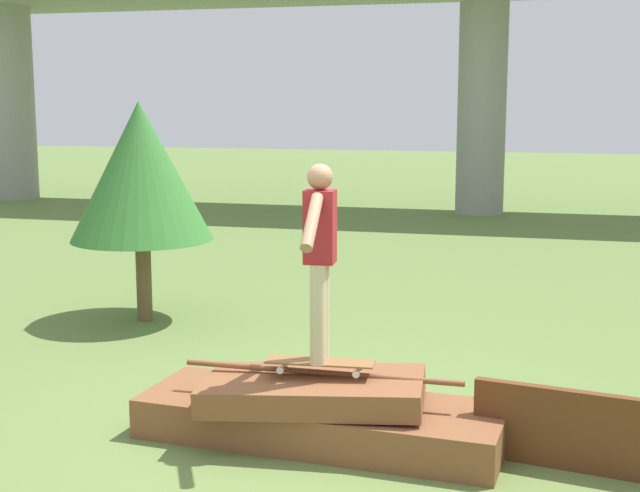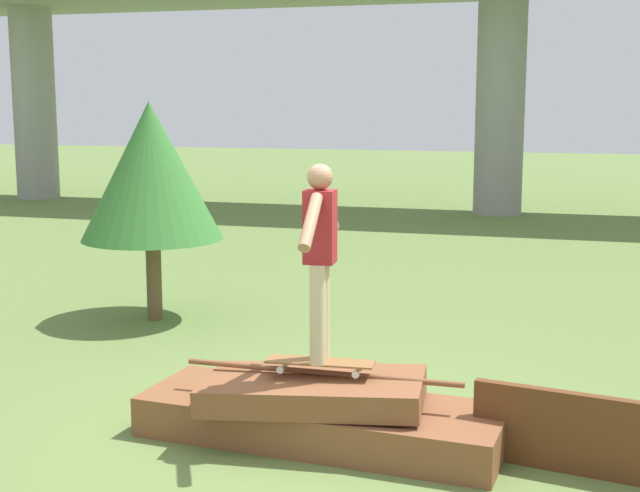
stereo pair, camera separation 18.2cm
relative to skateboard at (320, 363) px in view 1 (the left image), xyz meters
The scene contains 6 objects.
ground_plane 0.63m from the skateboard, 99.68° to the left, with size 80.00×80.00×0.00m, color olive.
scrap_pile 0.41m from the skateboard, 116.82° to the left, with size 2.84×1.15×0.55m.
scrap_plank_loose 1.86m from the skateboard, ahead, with size 1.37×0.32×0.58m.
skateboard is the anchor object (origin of this frame).
skater 0.86m from the skateboard, 99.46° to the left, with size 0.24×1.12×1.48m.
tree_behind_left 4.48m from the skateboard, 133.27° to the left, with size 1.65×1.65×2.57m.
Camera 1 is at (1.65, -6.29, 2.56)m, focal length 50.00 mm.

